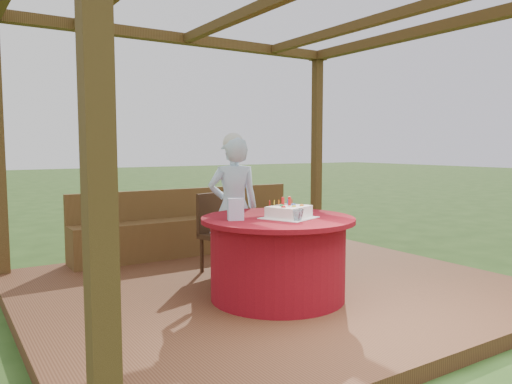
% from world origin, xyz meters
% --- Properties ---
extents(ground, '(60.00, 60.00, 0.00)m').
position_xyz_m(ground, '(0.00, 0.00, 0.00)').
color(ground, '#264517').
rests_on(ground, ground).
extents(deck, '(4.50, 4.00, 0.12)m').
position_xyz_m(deck, '(0.00, 0.00, 0.06)').
color(deck, brown).
rests_on(deck, ground).
extents(pergola, '(4.50, 4.00, 2.72)m').
position_xyz_m(pergola, '(0.00, 0.00, 2.41)').
color(pergola, brown).
rests_on(pergola, deck).
extents(bench, '(3.00, 0.42, 0.80)m').
position_xyz_m(bench, '(0.00, 1.72, 0.38)').
color(bench, brown).
rests_on(bench, deck).
extents(table, '(1.34, 1.34, 0.72)m').
position_xyz_m(table, '(-0.19, -0.40, 0.49)').
color(table, maroon).
rests_on(table, deck).
extents(chair, '(0.48, 0.48, 0.84)m').
position_xyz_m(chair, '(-0.18, 0.74, 0.57)').
color(chair, '#392112').
rests_on(chair, deck).
extents(elderly_woman, '(0.60, 0.48, 1.47)m').
position_xyz_m(elderly_woman, '(-0.15, 0.44, 0.86)').
color(elderly_woman, '#A4CEF3').
rests_on(elderly_woman, deck).
extents(birthday_cake, '(0.51, 0.51, 0.18)m').
position_xyz_m(birthday_cake, '(-0.14, -0.50, 0.89)').
color(birthday_cake, white).
rests_on(birthday_cake, table).
extents(gift_bag, '(0.15, 0.13, 0.18)m').
position_xyz_m(gift_bag, '(-0.59, -0.36, 0.93)').
color(gift_bag, '#CD85B6').
rests_on(gift_bag, table).
extents(drinking_glass, '(0.11, 0.11, 0.10)m').
position_xyz_m(drinking_glass, '(-0.19, -0.67, 0.89)').
color(drinking_glass, white).
rests_on(drinking_glass, table).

